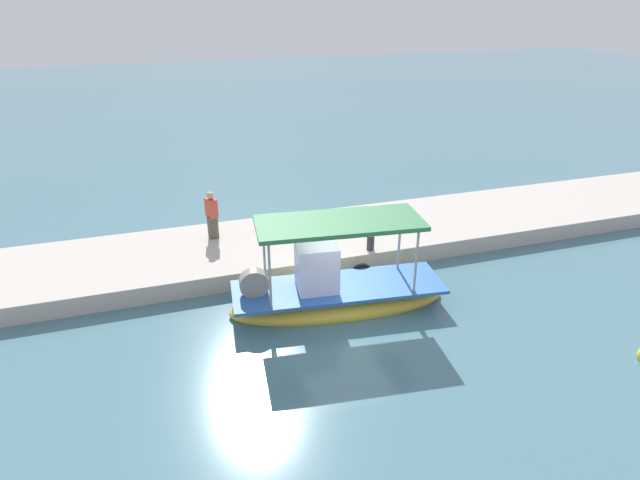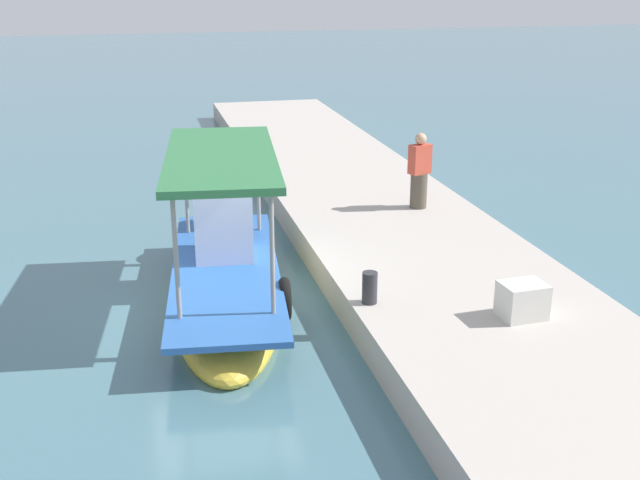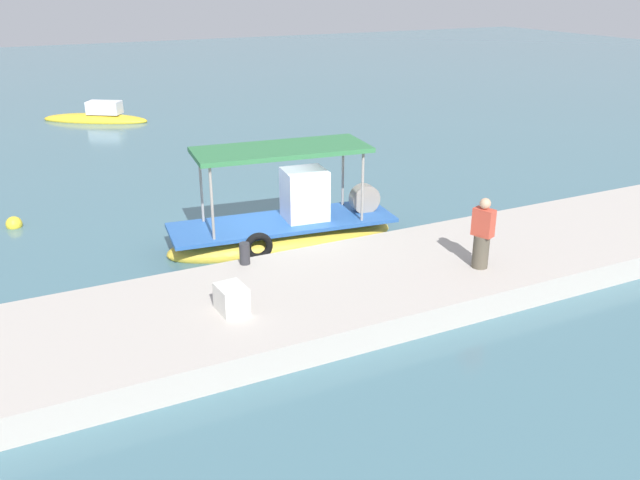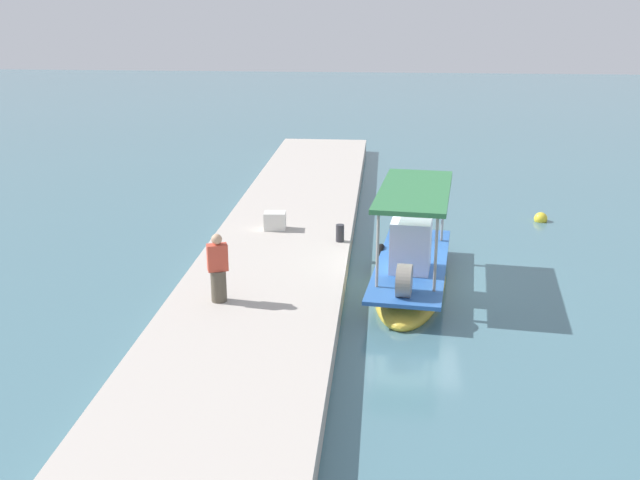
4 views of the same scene
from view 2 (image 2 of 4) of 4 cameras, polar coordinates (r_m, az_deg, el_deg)
The scene contains 6 objects.
ground_plane at distance 13.68m, azimuth -7.33°, elevation -4.90°, with size 120.00×120.00×0.00m, color slate.
dock_quay at distance 14.46m, azimuth 8.30°, elevation -2.36°, with size 36.00×4.08×0.58m, color #B6ADA4.
main_fishing_boat at distance 13.78m, azimuth -6.79°, elevation -2.61°, with size 6.35×2.48×3.00m.
fisherman_near_bollard at distance 17.13m, azimuth 7.18°, elevation 4.73°, with size 0.47×0.52×1.64m.
mooring_bollard at distance 12.28m, azimuth 3.61°, elevation -3.45°, with size 0.24×0.24×0.51m, color #2D2D33.
cargo_crate at distance 12.14m, azimuth 14.39°, elevation -4.24°, with size 0.65×0.52×0.54m, color silver.
Camera 2 is at (-12.45, 1.20, 5.54)m, focal length 44.36 mm.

